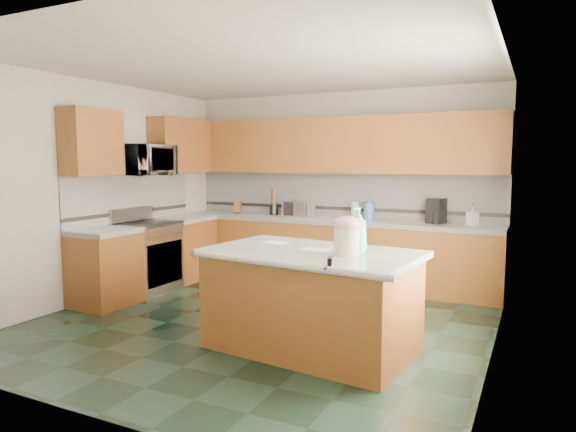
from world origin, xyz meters
The scene contains 52 objects.
floor centered at (0.00, 0.00, 0.00)m, with size 4.60×4.60×0.00m, color black.
ceiling centered at (0.00, 0.00, 2.70)m, with size 4.60×4.60×0.00m, color white.
wall_back centered at (0.00, 2.32, 1.35)m, with size 4.60×0.04×2.70m, color beige.
wall_front centered at (0.00, -2.32, 1.35)m, with size 4.60×0.04×2.70m, color beige.
wall_left centered at (-2.32, 0.00, 1.35)m, with size 0.04×4.60×2.70m, color beige.
wall_right centered at (2.32, 0.00, 1.35)m, with size 0.04×4.60×2.70m, color beige.
back_base_cab centered at (0.00, 2.00, 0.43)m, with size 4.60×0.60×0.86m, color #532A11.
back_countertop centered at (0.00, 2.00, 0.89)m, with size 4.60×0.64×0.06m, color white.
back_upper_cab centered at (0.00, 2.13, 1.94)m, with size 4.60×0.33×0.78m, color #532A11.
back_backsplash centered at (0.00, 2.29, 1.24)m, with size 4.60×0.02×0.63m, color silver.
back_accent_band centered at (0.00, 2.28, 1.04)m, with size 4.60×0.01×0.05m, color black.
left_base_cab_rear centered at (-2.00, 1.29, 0.43)m, with size 0.60×0.82×0.86m, color #532A11.
left_counter_rear centered at (-2.00, 1.29, 0.89)m, with size 0.64×0.82×0.06m, color white.
left_base_cab_front centered at (-2.00, -0.24, 0.43)m, with size 0.60×0.72×0.86m, color #532A11.
left_counter_front centered at (-2.00, -0.24, 0.89)m, with size 0.64×0.72×0.06m, color white.
left_backsplash centered at (-2.29, 0.55, 1.24)m, with size 0.02×2.30×0.63m, color silver.
left_accent_band centered at (-2.28, 0.55, 1.04)m, with size 0.01×2.30×0.05m, color black.
left_upper_cab_rear centered at (-2.13, 1.42, 1.94)m, with size 0.33×1.09×0.78m, color #532A11.
left_upper_cab_front centered at (-2.13, -0.24, 1.94)m, with size 0.33×0.72×0.78m, color #532A11.
range_body centered at (-2.00, 0.50, 0.44)m, with size 0.60×0.76×0.88m, color #B7B7BC.
range_oven_door centered at (-1.71, 0.50, 0.40)m, with size 0.02×0.68×0.55m, color black.
range_cooktop centered at (-2.00, 0.50, 0.90)m, with size 0.62×0.78×0.04m, color black.
range_handle centered at (-1.68, 0.50, 0.78)m, with size 0.02×0.02×0.66m, color #B7B7BC.
range_backguard centered at (-2.26, 0.50, 1.02)m, with size 0.06×0.76×0.18m, color #B7B7BC.
microwave centered at (-2.00, 0.50, 1.73)m, with size 0.73×0.50×0.41m, color #B7B7BC.
island_base centered at (0.80, -0.49, 0.43)m, with size 1.78×1.02×0.86m, color #532A11.
island_top centered at (0.80, -0.49, 0.89)m, with size 1.88×1.12×0.06m, color white.
island_bullnose centered at (0.80, -1.05, 0.89)m, with size 0.06×0.06×1.88m, color white.
treat_jar centered at (1.17, -0.58, 1.03)m, with size 0.22×0.22×0.23m, color beige.
treat_jar_lid centered at (1.17, -0.58, 1.18)m, with size 0.24×0.24×0.15m, color #CE829A.
treat_jar_knob centered at (1.17, -0.58, 1.23)m, with size 0.03×0.03×0.08m, color tan.
treat_jar_knob_end_l centered at (1.13, -0.58, 1.23)m, with size 0.04×0.04×0.04m, color tan.
treat_jar_knob_end_r centered at (1.21, -0.58, 1.23)m, with size 0.04×0.04×0.04m, color tan.
soap_bottle_island centered at (1.23, -0.45, 1.12)m, with size 0.16×0.16×0.40m, color teal.
paper_sheet_a centered at (0.84, -0.44, 0.92)m, with size 0.27×0.20×0.00m, color white.
paper_sheet_b centered at (0.31, -0.25, 0.92)m, with size 0.24×0.18×0.00m, color white.
clamp_body centered at (1.19, -1.03, 0.93)m, with size 0.03×0.11×0.10m, color black.
clamp_handle centered at (1.19, -1.09, 0.91)m, with size 0.02×0.02×0.08m, color black.
knife_block centered at (-1.56, 2.05, 1.02)m, with size 0.10×0.09×0.19m, color #472814.
utensil_crock centered at (-0.94, 2.08, 1.00)m, with size 0.13×0.13×0.16m, color black.
utensil_bundle centered at (-0.94, 2.08, 1.20)m, with size 0.07×0.07×0.23m, color #472814.
toaster_oven centered at (-0.52, 2.05, 1.04)m, with size 0.40×0.28×0.23m, color #B7B7BC.
toaster_oven_door centered at (-0.52, 1.92, 1.04)m, with size 0.36×0.01×0.19m, color black.
paper_towel centered at (0.33, 2.10, 1.04)m, with size 0.10×0.10×0.23m, color white.
paper_towel_base centered at (0.33, 2.10, 0.93)m, with size 0.16×0.16×0.01m, color #B7B7BC.
water_jug centered at (0.54, 2.06, 1.04)m, with size 0.15×0.15×0.24m, color #4F72AE.
water_jug_neck centered at (0.54, 2.06, 1.18)m, with size 0.07×0.07×0.03m, color #4F72AE.
coffee_maker centered at (1.43, 2.08, 1.08)m, with size 0.19×0.21×0.32m, color black.
coffee_carafe centered at (1.43, 2.03, 0.99)m, with size 0.13×0.13×0.13m, color black.
soap_bottle_back centered at (1.88, 2.05, 1.05)m, with size 0.11×0.12×0.25m, color white.
soap_back_cap centered at (1.88, 2.05, 1.19)m, with size 0.02×0.02×0.03m, color red.
window_light_proxy centered at (2.29, -0.20, 1.50)m, with size 0.02×1.40×1.10m, color white.
Camera 1 is at (2.63, -4.67, 1.72)m, focal length 32.00 mm.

